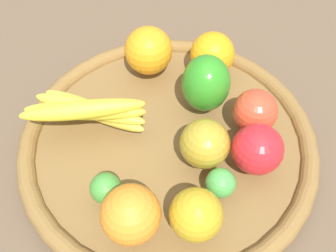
{
  "coord_description": "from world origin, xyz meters",
  "views": [
    {
      "loc": [
        -0.2,
        0.3,
        0.52
      ],
      "look_at": [
        0.0,
        0.0,
        0.06
      ],
      "focal_mm": 41.14,
      "sensor_mm": 36.0,
      "label": 1
    }
  ],
  "objects_px": {
    "orange_1": "(148,50)",
    "banana_bunch": "(88,110)",
    "orange_2": "(131,214)",
    "apple_3": "(196,215)",
    "apple_1": "(205,144)",
    "lime_1": "(221,183)",
    "bell_pepper": "(206,83)",
    "orange_0": "(212,54)",
    "apple_2": "(255,111)",
    "lime_0": "(105,188)",
    "apple_0": "(257,149)"
  },
  "relations": [
    {
      "from": "apple_3",
      "to": "orange_1",
      "type": "bearing_deg",
      "value": -43.83
    },
    {
      "from": "apple_2",
      "to": "orange_2",
      "type": "xyz_separation_m",
      "value": [
        0.06,
        0.24,
        0.0
      ]
    },
    {
      "from": "apple_2",
      "to": "orange_1",
      "type": "height_order",
      "value": "orange_1"
    },
    {
      "from": "lime_0",
      "to": "lime_1",
      "type": "xyz_separation_m",
      "value": [
        -0.13,
        -0.09,
        -0.0
      ]
    },
    {
      "from": "lime_0",
      "to": "apple_2",
      "type": "distance_m",
      "value": 0.25
    },
    {
      "from": "banana_bunch",
      "to": "apple_1",
      "type": "xyz_separation_m",
      "value": [
        -0.18,
        -0.04,
        0.0
      ]
    },
    {
      "from": "bell_pepper",
      "to": "lime_0",
      "type": "xyz_separation_m",
      "value": [
        0.03,
        0.22,
        -0.03
      ]
    },
    {
      "from": "apple_1",
      "to": "banana_bunch",
      "type": "bearing_deg",
      "value": 12.84
    },
    {
      "from": "lime_1",
      "to": "apple_3",
      "type": "distance_m",
      "value": 0.07
    },
    {
      "from": "apple_3",
      "to": "lime_0",
      "type": "bearing_deg",
      "value": 12.82
    },
    {
      "from": "orange_1",
      "to": "banana_bunch",
      "type": "height_order",
      "value": "orange_1"
    },
    {
      "from": "lime_1",
      "to": "orange_0",
      "type": "bearing_deg",
      "value": -57.65
    },
    {
      "from": "bell_pepper",
      "to": "orange_2",
      "type": "height_order",
      "value": "bell_pepper"
    },
    {
      "from": "banana_bunch",
      "to": "orange_2",
      "type": "relative_size",
      "value": 2.43
    },
    {
      "from": "apple_3",
      "to": "banana_bunch",
      "type": "bearing_deg",
      "value": -14.25
    },
    {
      "from": "orange_1",
      "to": "lime_1",
      "type": "xyz_separation_m",
      "value": [
        -0.22,
        0.15,
        -0.02
      ]
    },
    {
      "from": "lime_1",
      "to": "apple_3",
      "type": "xyz_separation_m",
      "value": [
        0.0,
        0.06,
        0.01
      ]
    },
    {
      "from": "lime_0",
      "to": "orange_2",
      "type": "height_order",
      "value": "orange_2"
    },
    {
      "from": "apple_1",
      "to": "apple_0",
      "type": "bearing_deg",
      "value": -154.36
    },
    {
      "from": "orange_1",
      "to": "lime_1",
      "type": "bearing_deg",
      "value": 146.44
    },
    {
      "from": "apple_2",
      "to": "bell_pepper",
      "type": "bearing_deg",
      "value": 1.01
    },
    {
      "from": "apple_0",
      "to": "orange_0",
      "type": "xyz_separation_m",
      "value": [
        0.15,
        -0.14,
        0.0
      ]
    },
    {
      "from": "bell_pepper",
      "to": "lime_1",
      "type": "relative_size",
      "value": 2.26
    },
    {
      "from": "orange_2",
      "to": "apple_3",
      "type": "bearing_deg",
      "value": -145.7
    },
    {
      "from": "banana_bunch",
      "to": "apple_2",
      "type": "bearing_deg",
      "value": -147.51
    },
    {
      "from": "orange_1",
      "to": "apple_3",
      "type": "relative_size",
      "value": 1.2
    },
    {
      "from": "orange_1",
      "to": "lime_0",
      "type": "bearing_deg",
      "value": 111.94
    },
    {
      "from": "orange_1",
      "to": "orange_0",
      "type": "bearing_deg",
      "value": -149.75
    },
    {
      "from": "orange_2",
      "to": "apple_1",
      "type": "bearing_deg",
      "value": -98.87
    },
    {
      "from": "banana_bunch",
      "to": "orange_0",
      "type": "xyz_separation_m",
      "value": [
        -0.1,
        -0.21,
        0.0
      ]
    },
    {
      "from": "orange_1",
      "to": "lime_1",
      "type": "relative_size",
      "value": 1.96
    },
    {
      "from": "bell_pepper",
      "to": "apple_2",
      "type": "bearing_deg",
      "value": 60.91
    },
    {
      "from": "orange_1",
      "to": "apple_1",
      "type": "xyz_separation_m",
      "value": [
        -0.18,
        0.11,
        -0.01
      ]
    },
    {
      "from": "lime_1",
      "to": "apple_2",
      "type": "bearing_deg",
      "value": -84.26
    },
    {
      "from": "banana_bunch",
      "to": "lime_1",
      "type": "xyz_separation_m",
      "value": [
        -0.23,
        -0.01,
        -0.01
      ]
    },
    {
      "from": "lime_0",
      "to": "orange_1",
      "type": "bearing_deg",
      "value": -68.06
    },
    {
      "from": "bell_pepper",
      "to": "orange_1",
      "type": "distance_m",
      "value": 0.13
    },
    {
      "from": "apple_3",
      "to": "apple_1",
      "type": "relative_size",
      "value": 0.95
    },
    {
      "from": "lime_0",
      "to": "orange_2",
      "type": "xyz_separation_m",
      "value": [
        -0.06,
        0.02,
        0.02
      ]
    },
    {
      "from": "apple_2",
      "to": "orange_1",
      "type": "relative_size",
      "value": 0.83
    },
    {
      "from": "apple_1",
      "to": "apple_3",
      "type": "bearing_deg",
      "value": 114.2
    },
    {
      "from": "orange_2",
      "to": "bell_pepper",
      "type": "bearing_deg",
      "value": -82.77
    },
    {
      "from": "orange_1",
      "to": "apple_2",
      "type": "bearing_deg",
      "value": 175.22
    },
    {
      "from": "lime_0",
      "to": "apple_2",
      "type": "bearing_deg",
      "value": -116.9
    },
    {
      "from": "orange_2",
      "to": "apple_3",
      "type": "relative_size",
      "value": 1.12
    },
    {
      "from": "bell_pepper",
      "to": "apple_2",
      "type": "distance_m",
      "value": 0.09
    },
    {
      "from": "orange_2",
      "to": "apple_1",
      "type": "distance_m",
      "value": 0.15
    },
    {
      "from": "orange_2",
      "to": "orange_0",
      "type": "height_order",
      "value": "same"
    },
    {
      "from": "orange_0",
      "to": "bell_pepper",
      "type": "bearing_deg",
      "value": 111.5
    },
    {
      "from": "lime_0",
      "to": "lime_1",
      "type": "bearing_deg",
      "value": -143.76
    }
  ]
}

